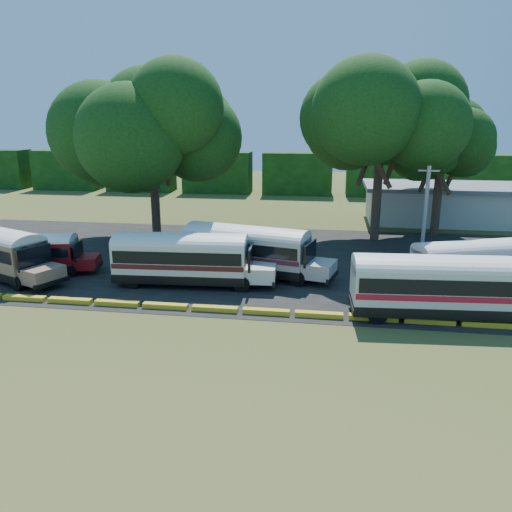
# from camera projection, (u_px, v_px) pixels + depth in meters

# --- Properties ---
(ground) EXTENTS (160.00, 160.00, 0.00)m
(ground) POSITION_uv_depth(u_px,v_px,m) (237.00, 319.00, 27.83)
(ground) COLOR #344617
(ground) RESTS_ON ground
(asphalt_strip) EXTENTS (64.00, 24.00, 0.02)m
(asphalt_strip) POSITION_uv_depth(u_px,v_px,m) (278.00, 261.00, 39.12)
(asphalt_strip) COLOR black
(asphalt_strip) RESTS_ON ground
(curb) EXTENTS (53.70, 0.45, 0.30)m
(curb) POSITION_uv_depth(u_px,v_px,m) (240.00, 310.00, 28.74)
(curb) COLOR yellow
(curb) RESTS_ON ground
(terminal_building) EXTENTS (19.00, 9.00, 4.00)m
(terminal_building) POSITION_uv_depth(u_px,v_px,m) (454.00, 203.00, 53.28)
(terminal_building) COLOR #BAB3AA
(terminal_building) RESTS_ON ground
(treeline_backdrop) EXTENTS (130.00, 4.00, 6.00)m
(treeline_backdrop) POSITION_uv_depth(u_px,v_px,m) (298.00, 174.00, 72.76)
(treeline_backdrop) COLOR black
(treeline_backdrop) RESTS_ON ground
(bus_red) EXTENTS (9.25, 4.06, 2.95)m
(bus_red) POSITION_uv_depth(u_px,v_px,m) (25.00, 251.00, 35.48)
(bus_red) COLOR black
(bus_red) RESTS_ON ground
(bus_cream_west) EXTENTS (10.89, 3.24, 3.54)m
(bus_cream_west) POSITION_uv_depth(u_px,v_px,m) (185.00, 256.00, 33.11)
(bus_cream_west) COLOR black
(bus_cream_west) RESTS_ON ground
(bus_cream_east) EXTENTS (11.14, 5.17, 3.56)m
(bus_cream_east) POSITION_uv_depth(u_px,v_px,m) (249.00, 248.00, 35.22)
(bus_cream_east) COLOR black
(bus_cream_east) RESTS_ON ground
(bus_white_red) EXTENTS (11.08, 3.43, 3.59)m
(bus_white_red) POSITION_uv_depth(u_px,v_px,m) (438.00, 283.00, 27.57)
(bus_white_red) COLOR black
(bus_white_red) RESTS_ON ground
(bus_white_blue) EXTENTS (9.49, 5.38, 3.05)m
(bus_white_blue) POSITION_uv_depth(u_px,v_px,m) (472.00, 260.00, 33.17)
(bus_white_blue) COLOR black
(bus_white_blue) RESTS_ON ground
(tree_west) EXTENTS (12.17, 12.17, 15.23)m
(tree_west) POSITION_uv_depth(u_px,v_px,m) (151.00, 119.00, 43.36)
(tree_west) COLOR #39251C
(tree_west) RESTS_ON ground
(tree_center) EXTENTS (11.68, 11.68, 15.34)m
(tree_center) POSITION_uv_depth(u_px,v_px,m) (382.00, 116.00, 43.11)
(tree_center) COLOR #39251C
(tree_center) RESTS_ON ground
(tree_east) EXTENTS (8.01, 8.01, 12.08)m
(tree_east) POSITION_uv_depth(u_px,v_px,m) (443.00, 138.00, 45.77)
(tree_east) COLOR #39251C
(tree_east) RESTS_ON ground
(utility_pole) EXTENTS (1.60, 0.30, 7.34)m
(utility_pole) POSITION_uv_depth(u_px,v_px,m) (425.00, 212.00, 38.81)
(utility_pole) COLOR gray
(utility_pole) RESTS_ON ground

